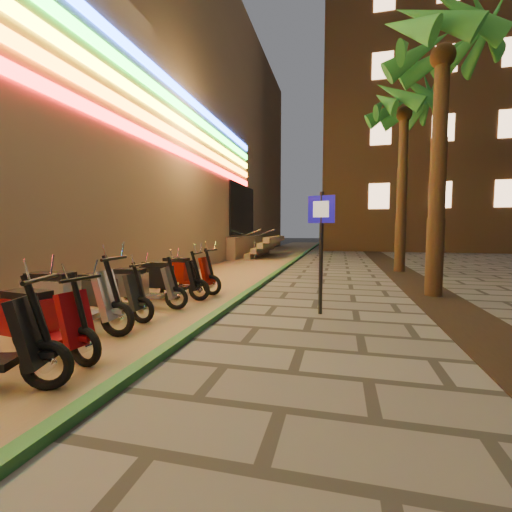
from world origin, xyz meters
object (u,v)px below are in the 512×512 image
(scooter_5, at_px, (41,321))
(scooter_9, at_px, (167,279))
(scooter_8, at_px, (141,286))
(scooter_6, at_px, (67,300))
(pedestrian_sign, at_px, (321,236))
(scooter_7, at_px, (108,295))
(scooter_10, at_px, (185,273))

(scooter_5, xyz_separation_m, scooter_9, (-0.21, 3.68, 0.02))
(scooter_9, bearing_deg, scooter_8, -98.15)
(scooter_5, xyz_separation_m, scooter_8, (-0.27, 2.71, -0.01))
(scooter_6, distance_m, scooter_8, 1.80)
(pedestrian_sign, relative_size, scooter_5, 1.48)
(scooter_5, distance_m, scooter_8, 2.72)
(scooter_9, bearing_deg, scooter_6, -99.58)
(scooter_6, height_order, scooter_7, scooter_6)
(scooter_10, bearing_deg, scooter_5, -79.14)
(scooter_8, bearing_deg, scooter_6, -104.19)
(scooter_6, xyz_separation_m, scooter_8, (0.18, 1.79, -0.07))
(scooter_7, bearing_deg, scooter_9, 88.47)
(scooter_6, bearing_deg, scooter_5, -68.05)
(scooter_9, relative_size, scooter_10, 0.97)
(scooter_8, distance_m, scooter_9, 0.98)
(scooter_5, relative_size, scooter_10, 0.95)
(scooter_5, xyz_separation_m, scooter_10, (-0.17, 4.54, 0.03))
(pedestrian_sign, bearing_deg, scooter_8, -158.55)
(scooter_7, relative_size, scooter_10, 0.91)
(scooter_7, xyz_separation_m, scooter_10, (0.21, 2.75, 0.04))
(pedestrian_sign, height_order, scooter_6, pedestrian_sign)
(pedestrian_sign, height_order, scooter_8, pedestrian_sign)
(scooter_5, bearing_deg, scooter_7, 110.79)
(scooter_9, distance_m, scooter_10, 0.86)
(scooter_7, bearing_deg, pedestrian_sign, 24.02)
(scooter_7, height_order, scooter_9, scooter_9)
(scooter_8, bearing_deg, scooter_10, 78.41)
(scooter_5, distance_m, scooter_9, 3.69)
(pedestrian_sign, distance_m, scooter_7, 4.11)
(scooter_7, xyz_separation_m, scooter_8, (0.11, 0.91, 0.01))
(pedestrian_sign, xyz_separation_m, scooter_10, (-3.52, 1.37, -1.02))
(pedestrian_sign, xyz_separation_m, scooter_6, (-3.79, -2.26, -0.98))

